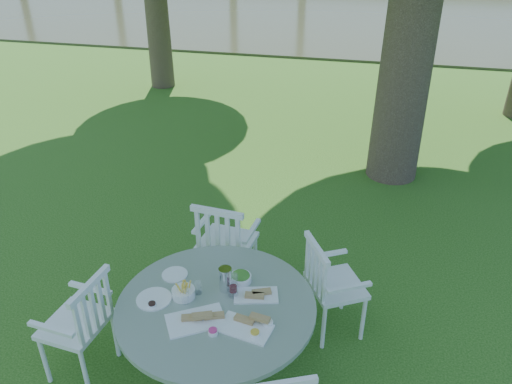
% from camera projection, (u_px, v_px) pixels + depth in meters
% --- Properties ---
extents(ground, '(140.00, 140.00, 0.00)m').
position_uv_depth(ground, '(252.00, 270.00, 5.34)').
color(ground, '#1A440E').
rests_on(ground, ground).
extents(table, '(1.53, 1.53, 0.73)m').
position_uv_depth(table, '(217.00, 316.00, 3.87)').
color(table, black).
rests_on(table, ground).
extents(chair_ne, '(0.62, 0.64, 0.94)m').
position_uv_depth(chair_ne, '(327.00, 281.00, 4.32)').
color(chair_ne, white).
rests_on(chair_ne, ground).
extents(chair_nw, '(0.55, 0.52, 1.01)m').
position_uv_depth(chair_nw, '(223.00, 241.00, 4.78)').
color(chair_nw, white).
rests_on(chair_nw, ground).
extents(chair_sw, '(0.50, 0.52, 0.96)m').
position_uv_depth(chair_sw, '(84.00, 320.00, 3.89)').
color(chair_sw, white).
rests_on(chair_sw, ground).
extents(tableware, '(1.11, 0.82, 0.21)m').
position_uv_depth(tableware, '(213.00, 295.00, 3.84)').
color(tableware, white).
rests_on(tableware, table).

